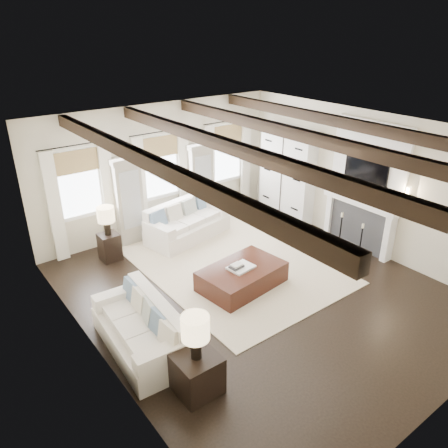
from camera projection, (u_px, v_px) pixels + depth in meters
ground at (257, 291)px, 8.77m from camera, size 7.50×7.50×0.00m
room_shell at (259, 182)px, 9.03m from camera, size 6.54×7.54×3.22m
area_rug at (232, 264)px, 9.71m from camera, size 3.53×4.68×0.02m
sofa_back at (186, 224)px, 10.82m from camera, size 2.26×1.36×0.90m
sofa_left at (143, 330)px, 7.10m from camera, size 1.05×2.08×0.87m
ottoman at (242, 277)px, 8.83m from camera, size 1.80×1.24×0.44m
tray at (241, 267)px, 8.69m from camera, size 0.54×0.43×0.04m
book_lower at (236, 267)px, 8.64m from camera, size 0.28×0.23×0.04m
book_upper at (237, 265)px, 8.64m from camera, size 0.24×0.19×0.03m
side_table_front at (197, 373)px, 6.29m from camera, size 0.61×0.61×0.61m
lamp_front at (195, 330)px, 5.96m from camera, size 0.40×0.40×0.69m
side_table_back at (110, 247)px, 9.81m from camera, size 0.42×0.42×0.63m
lamp_back at (106, 216)px, 9.49m from camera, size 0.38×0.38×0.65m
candlestick_near at (361, 242)px, 10.03m from camera, size 0.15×0.15×0.76m
candlestick_far at (340, 231)px, 10.45m from camera, size 0.17×0.17×0.84m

